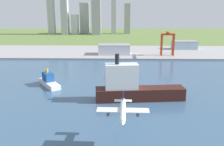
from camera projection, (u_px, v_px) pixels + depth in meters
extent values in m
plane|color=#5D783C|center=(107.00, 81.00, 289.25)|extent=(2400.00, 2400.00, 0.00)
cube|color=#385675|center=(104.00, 100.00, 231.21)|extent=(840.00, 360.00, 0.15)
cube|color=#979697|center=(111.00, 52.00, 472.67)|extent=(840.00, 140.00, 2.50)
cylinder|color=silver|center=(123.00, 111.00, 147.95)|extent=(4.19, 32.31, 3.29)
cone|color=silver|center=(123.00, 124.00, 131.11)|extent=(3.22, 3.70, 3.12)
cube|color=silver|center=(123.00, 110.00, 149.63)|extent=(31.33, 7.96, 0.50)
cube|color=#193899|center=(123.00, 96.00, 161.05)|extent=(0.61, 3.88, 7.88)
cube|color=silver|center=(123.00, 101.00, 161.80)|extent=(11.31, 3.86, 0.36)
cylinder|color=#4C4F54|center=(138.00, 114.00, 148.71)|extent=(1.93, 4.56, 1.81)
cylinder|color=#4C4F54|center=(108.00, 113.00, 149.60)|extent=(1.93, 4.56, 1.81)
cube|color=black|center=(114.00, 77.00, 301.14)|extent=(8.88, 18.41, 2.36)
cube|color=beige|center=(114.00, 75.00, 298.00)|extent=(5.14, 7.17, 4.67)
cylinder|color=black|center=(114.00, 72.00, 296.32)|extent=(1.01, 1.01, 1.89)
cube|color=white|center=(50.00, 84.00, 271.27)|extent=(30.68, 37.94, 4.85)
cube|color=#19478C|center=(48.00, 77.00, 272.44)|extent=(15.12, 16.48, 9.10)
cylinder|color=yellow|center=(47.00, 71.00, 272.37)|extent=(2.48, 2.48, 3.88)
cube|color=#381914|center=(140.00, 94.00, 230.28)|extent=(81.96, 23.58, 11.33)
cube|color=silver|center=(122.00, 76.00, 224.75)|extent=(30.25, 15.94, 22.48)
cylinder|color=black|center=(117.00, 59.00, 220.45)|extent=(3.74, 3.74, 9.07)
cube|color=red|center=(162.00, 46.00, 423.55)|extent=(2.20, 2.20, 34.65)
cube|color=red|center=(174.00, 46.00, 423.07)|extent=(2.20, 2.20, 34.65)
cube|color=red|center=(161.00, 45.00, 431.28)|extent=(2.20, 2.20, 34.65)
cube|color=red|center=(173.00, 45.00, 430.81)|extent=(2.20, 2.20, 34.65)
cube|color=red|center=(168.00, 34.00, 422.43)|extent=(22.23, 10.00, 2.80)
cube|color=red|center=(169.00, 33.00, 411.91)|extent=(2.60, 40.55, 2.60)
cube|color=silver|center=(114.00, 50.00, 440.26)|extent=(53.76, 28.88, 16.01)
cube|color=gray|center=(114.00, 45.00, 438.08)|extent=(54.83, 29.46, 1.20)
cube|color=#99BCD1|center=(184.00, 45.00, 495.19)|extent=(47.39, 24.05, 14.95)
cube|color=gray|center=(184.00, 41.00, 493.14)|extent=(48.34, 24.53, 1.20)
cube|color=#A8ADB5|center=(51.00, 16.00, 779.47)|extent=(20.43, 17.35, 112.43)
cube|color=#A5AAB2|center=(65.00, 11.00, 768.24)|extent=(20.35, 27.86, 143.57)
cube|color=#B9BBC0|center=(75.00, 24.00, 787.45)|extent=(20.30, 23.04, 60.32)
cube|color=#979C9C|center=(85.00, 18.00, 800.64)|extent=(27.69, 24.43, 95.64)
cube|color=#9B9BA5|center=(96.00, 15.00, 767.09)|extent=(27.39, 20.61, 116.12)
cube|color=#ACA9B6|center=(114.00, 11.00, 782.11)|extent=(14.65, 20.16, 141.34)
cube|color=#969797|center=(127.00, 19.00, 792.76)|extent=(18.09, 17.87, 93.75)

